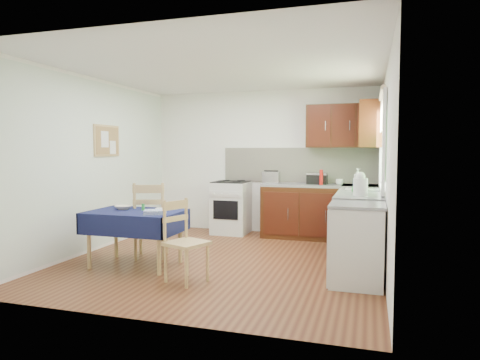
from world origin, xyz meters
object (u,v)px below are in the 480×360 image
(dish_rack, at_px, (362,189))
(kettle, at_px, (360,185))
(chair_far, at_px, (151,218))
(dining_table, at_px, (135,219))
(toaster, at_px, (271,177))
(sandwich_press, at_px, (317,178))
(chair_near, at_px, (184,238))

(dish_rack, height_order, kettle, kettle)
(chair_far, bearing_deg, dining_table, 71.79)
(chair_far, relative_size, dish_rack, 2.29)
(dining_table, relative_size, toaster, 4.04)
(dining_table, height_order, sandwich_press, sandwich_press)
(dish_rack, distance_m, kettle, 0.77)
(chair_near, relative_size, kettle, 3.11)
(chair_far, bearing_deg, chair_near, 117.05)
(chair_far, distance_m, sandwich_press, 2.85)
(toaster, relative_size, sandwich_press, 0.89)
(sandwich_press, xyz_separation_m, dish_rack, (0.73, -0.94, -0.07))
(chair_near, bearing_deg, dining_table, 86.06)
(chair_near, xyz_separation_m, toaster, (0.36, 2.77, 0.52))
(dish_rack, bearing_deg, chair_far, -158.30)
(chair_near, relative_size, sandwich_press, 2.84)
(sandwich_press, height_order, dish_rack, dish_rack)
(toaster, relative_size, kettle, 0.98)
(chair_far, bearing_deg, kettle, 166.68)
(dining_table, bearing_deg, chair_far, 109.64)
(dining_table, height_order, kettle, kettle)
(chair_near, bearing_deg, chair_far, 68.30)
(chair_far, distance_m, chair_near, 1.18)
(dining_table, xyz_separation_m, chair_far, (-0.01, 0.40, -0.05))
(toaster, xyz_separation_m, sandwich_press, (0.77, 0.04, -0.01))
(chair_near, distance_m, dish_rack, 2.67)
(chair_far, height_order, dish_rack, dish_rack)
(chair_far, relative_size, kettle, 3.51)
(sandwich_press, distance_m, kettle, 1.86)
(chair_far, height_order, chair_near, chair_far)
(toaster, xyz_separation_m, dish_rack, (1.50, -0.90, -0.08))
(dining_table, relative_size, chair_far, 1.12)
(toaster, bearing_deg, dining_table, -103.41)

